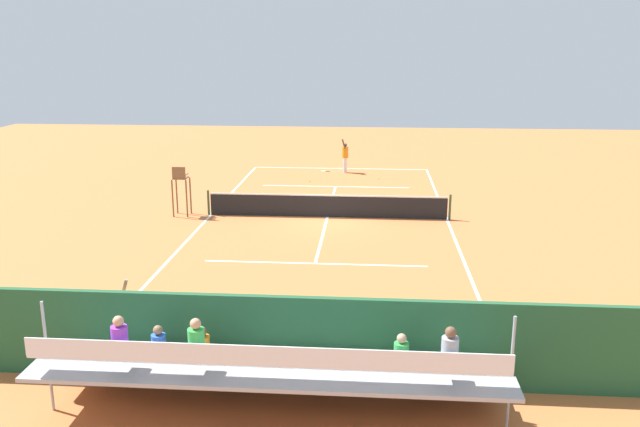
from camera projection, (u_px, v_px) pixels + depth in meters
ground_plane at (327, 217)px, 28.00m from camera, size 60.00×60.00×0.00m
court_line_markings at (328, 217)px, 28.03m from camera, size 10.10×22.20×0.01m
tennis_net at (327, 206)px, 27.87m from camera, size 10.30×0.10×1.07m
backdrop_wall at (283, 340)px, 14.25m from camera, size 18.00×0.16×2.00m
bleacher_stand at (272, 373)px, 12.96m from camera, size 9.06×2.40×2.48m
umpire_chair at (181, 185)px, 27.92m from camera, size 0.67×0.67×2.14m
courtside_bench at (417, 348)px, 14.84m from camera, size 1.80×0.40×0.93m
equipment_bag at (351, 364)px, 14.92m from camera, size 0.90×0.36×0.36m
tennis_player at (345, 155)px, 37.18m from camera, size 0.46×0.56×1.93m
tennis_racket at (324, 171)px, 37.76m from camera, size 0.58×0.40×0.03m
tennis_ball_near at (309, 181)px, 35.06m from camera, size 0.07×0.07×0.07m
tennis_ball_far at (379, 178)px, 35.74m from camera, size 0.07×0.07×0.07m
line_judge at (125, 320)px, 15.22m from camera, size 0.45×0.56×1.93m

